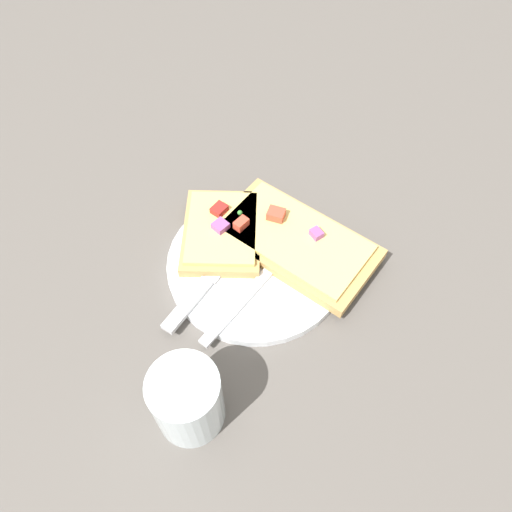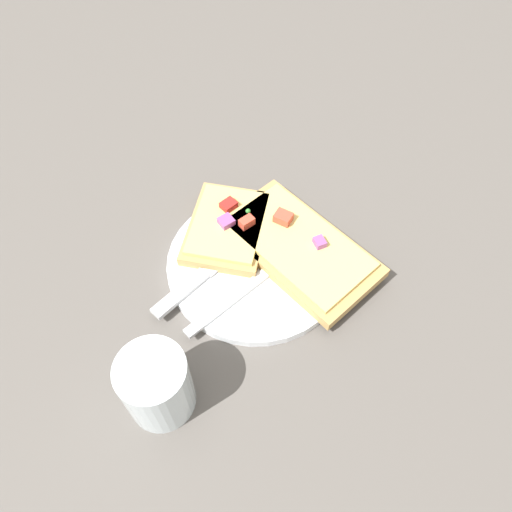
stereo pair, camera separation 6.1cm
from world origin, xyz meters
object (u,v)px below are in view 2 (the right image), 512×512
(drinking_glass, at_px, (157,386))
(pizza_slice_main, at_px, (298,247))
(knife, at_px, (210,269))
(plate, at_px, (256,263))
(pizza_slice_corner, at_px, (228,226))
(fork, at_px, (260,277))

(drinking_glass, bearing_deg, pizza_slice_main, 54.66)
(knife, bearing_deg, plate, -33.04)
(plate, xyz_separation_m, drinking_glass, (-0.09, -0.18, 0.04))
(pizza_slice_corner, bearing_deg, drinking_glass, -4.61)
(knife, distance_m, pizza_slice_corner, 0.06)
(pizza_slice_main, height_order, pizza_slice_corner, pizza_slice_main)
(plate, distance_m, pizza_slice_corner, 0.06)
(fork, height_order, knife, knife)
(plate, bearing_deg, pizza_slice_main, 19.22)
(fork, bearing_deg, drinking_glass, -167.87)
(pizza_slice_main, relative_size, pizza_slice_corner, 1.56)
(plate, height_order, pizza_slice_corner, pizza_slice_corner)
(fork, height_order, pizza_slice_main, pizza_slice_main)
(plate, distance_m, pizza_slice_main, 0.06)
(fork, xyz_separation_m, knife, (-0.06, 0.01, 0.00))
(pizza_slice_corner, distance_m, drinking_glass, 0.23)
(drinking_glass, bearing_deg, fork, 58.17)
(plate, relative_size, pizza_slice_corner, 1.57)
(pizza_slice_main, xyz_separation_m, drinking_glass, (-0.14, -0.20, 0.02))
(pizza_slice_main, distance_m, pizza_slice_corner, 0.09)
(plate, bearing_deg, knife, -162.58)
(knife, xyz_separation_m, pizza_slice_main, (0.11, 0.04, 0.01))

